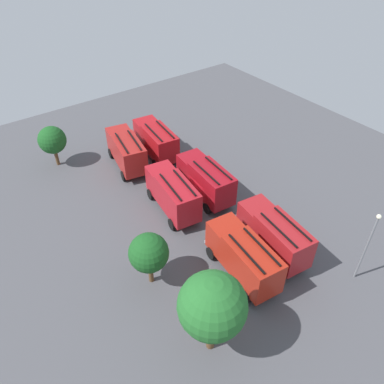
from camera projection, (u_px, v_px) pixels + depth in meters
name	position (u px, v px, depth m)	size (l,w,h in m)	color
ground_plane	(192.00, 203.00, 37.36)	(55.17, 55.17, 0.00)	#4C4C51
fire_truck_0	(274.00, 233.00, 31.04)	(7.45, 3.49, 3.88)	maroon
fire_truck_1	(205.00, 179.00, 36.89)	(7.38, 3.25, 3.88)	maroon
fire_truck_2	(156.00, 140.00, 42.65)	(7.44, 3.45, 3.88)	#AB141A
fire_truck_3	(243.00, 256.00, 29.16)	(7.44, 3.43, 3.88)	#AA2213
fire_truck_4	(173.00, 193.00, 35.20)	(7.47, 3.58, 3.88)	#AE1821
fire_truck_5	(126.00, 150.00, 40.95)	(7.53, 3.85, 3.88)	#A51F1C
firefighter_0	(212.00, 232.00, 32.79)	(0.47, 0.46, 1.75)	black
firefighter_1	(168.00, 135.00, 45.94)	(0.32, 0.46, 1.62)	black
tree_0	(212.00, 306.00, 22.85)	(4.36, 4.36, 6.75)	brown
tree_1	(149.00, 253.00, 28.00)	(3.05, 3.05, 4.73)	brown
tree_2	(52.00, 140.00, 40.69)	(3.00, 3.00, 4.65)	brown
traffic_cone_0	(278.00, 227.00, 34.33)	(0.41, 0.41, 0.59)	#F2600C
traffic_cone_1	(172.00, 171.00, 41.00)	(0.48, 0.48, 0.68)	#F2600C
traffic_cone_2	(148.00, 181.00, 39.67)	(0.45, 0.45, 0.65)	#F2600C
lamppost	(368.00, 243.00, 27.85)	(0.36, 0.36, 6.65)	slate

